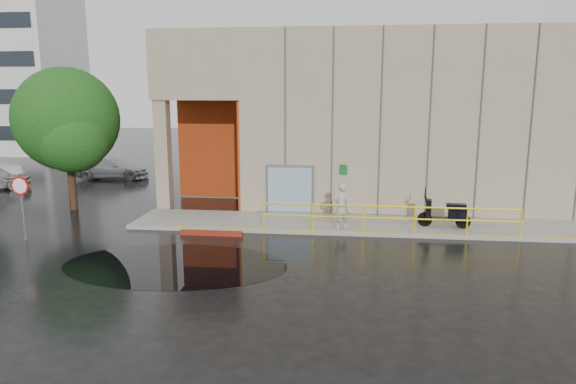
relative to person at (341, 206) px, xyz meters
name	(u,v)px	position (x,y,z in m)	size (l,w,h in m)	color
ground	(263,259)	(-2.46, -3.56, -1.04)	(120.00, 120.00, 0.00)	black
sidewalk	(379,225)	(1.54, 0.94, -0.97)	(20.00, 3.00, 0.15)	gray
building	(397,115)	(2.64, 7.43, 3.16)	(20.00, 10.17, 8.00)	gray
guardrail	(389,219)	(1.79, -0.41, -0.36)	(9.56, 0.06, 1.03)	yellow
distant_building	(4,68)	(-30.46, 24.42, 6.46)	(12.00, 8.08, 15.00)	#B4B4B0
person	(341,206)	(0.00, 0.00, 0.00)	(0.65, 0.43, 1.78)	#A8A8AC
scooter	(445,205)	(4.02, 0.61, -0.01)	(2.03, 0.87, 1.54)	black
stop_sign	(21,193)	(-11.46, -2.51, 0.72)	(0.72, 0.10, 2.40)	slate
red_curb	(211,233)	(-4.87, -1.06, -0.95)	(2.40, 0.18, 0.18)	maroon
puddle	(175,265)	(-5.12, -4.47, -1.04)	(7.11, 4.38, 0.01)	black
car_c	(111,168)	(-14.52, 10.99, -0.38)	(1.86, 4.57, 1.33)	#B1B5B9
tree_near	(68,124)	(-12.23, 2.39, 2.92)	(4.62, 4.62, 6.46)	black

